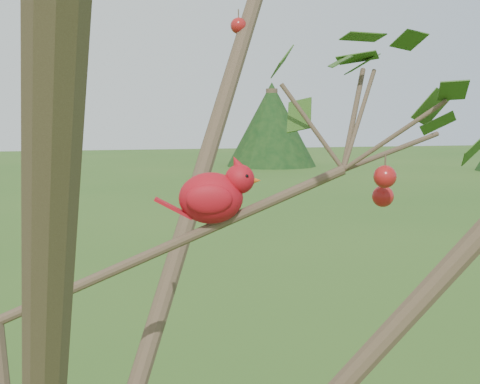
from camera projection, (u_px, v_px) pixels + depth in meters
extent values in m
sphere|color=#A11716|center=(383.00, 196.00, 1.23)|extent=(0.04, 0.04, 0.04)
sphere|color=#A11716|center=(238.00, 26.00, 1.65)|extent=(0.04, 0.04, 0.04)
sphere|color=#A11716|center=(385.00, 177.00, 1.16)|extent=(0.04, 0.04, 0.04)
ellipsoid|color=#B50F19|center=(211.00, 198.00, 1.14)|extent=(0.12, 0.10, 0.09)
sphere|color=#B50F19|center=(240.00, 179.00, 1.14)|extent=(0.06, 0.06, 0.05)
cone|color=#B50F19|center=(237.00, 164.00, 1.14)|extent=(0.04, 0.03, 0.04)
cone|color=#D85914|center=(254.00, 180.00, 1.15)|extent=(0.02, 0.02, 0.02)
ellipsoid|color=black|center=(250.00, 181.00, 1.15)|extent=(0.02, 0.03, 0.02)
cube|color=#B50F19|center=(174.00, 208.00, 1.14)|extent=(0.07, 0.04, 0.04)
ellipsoid|color=#B50F19|center=(208.00, 194.00, 1.18)|extent=(0.08, 0.04, 0.05)
ellipsoid|color=#B50F19|center=(209.00, 199.00, 1.11)|extent=(0.08, 0.04, 0.05)
cylinder|color=#473626|center=(272.00, 128.00, 28.26)|extent=(0.49, 0.49, 3.26)
cone|color=black|center=(272.00, 124.00, 28.25)|extent=(3.81, 3.81, 3.54)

